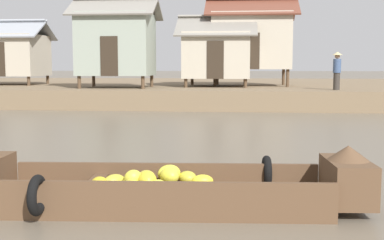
{
  "coord_description": "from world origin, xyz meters",
  "views": [
    {
      "loc": [
        2.47,
        -1.48,
        1.97
      ],
      "look_at": [
        1.56,
        7.84,
        0.94
      ],
      "focal_mm": 46.9,
      "sensor_mm": 36.0,
      "label": 1
    }
  ],
  "objects_px": {
    "stilt_house_mid_right": "(217,54)",
    "vendor_person": "(337,69)",
    "banana_boat": "(162,187)",
    "stilt_house_mid_left": "(116,43)",
    "stilt_house_right": "(251,40)",
    "stilt_house_left": "(11,54)"
  },
  "relations": [
    {
      "from": "stilt_house_mid_right",
      "to": "vendor_person",
      "type": "distance_m",
      "value": 6.38
    },
    {
      "from": "stilt_house_mid_right",
      "to": "vendor_person",
      "type": "height_order",
      "value": "stilt_house_mid_right"
    },
    {
      "from": "banana_boat",
      "to": "stilt_house_mid_left",
      "type": "bearing_deg",
      "value": 105.98
    },
    {
      "from": "stilt_house_mid_left",
      "to": "stilt_house_mid_right",
      "type": "distance_m",
      "value": 5.19
    },
    {
      "from": "stilt_house_mid_left",
      "to": "stilt_house_right",
      "type": "height_order",
      "value": "stilt_house_right"
    },
    {
      "from": "banana_boat",
      "to": "stilt_house_left",
      "type": "bearing_deg",
      "value": 120.02
    },
    {
      "from": "stilt_house_right",
      "to": "vendor_person",
      "type": "distance_m",
      "value": 5.74
    },
    {
      "from": "banana_boat",
      "to": "stilt_house_mid_left",
      "type": "relative_size",
      "value": 1.31
    },
    {
      "from": "stilt_house_mid_left",
      "to": "stilt_house_mid_right",
      "type": "relative_size",
      "value": 1.06
    },
    {
      "from": "banana_boat",
      "to": "vendor_person",
      "type": "relative_size",
      "value": 3.39
    },
    {
      "from": "stilt_house_left",
      "to": "stilt_house_right",
      "type": "height_order",
      "value": "stilt_house_right"
    },
    {
      "from": "banana_boat",
      "to": "stilt_house_mid_left",
      "type": "distance_m",
      "value": 17.98
    },
    {
      "from": "vendor_person",
      "to": "stilt_house_left",
      "type": "bearing_deg",
      "value": 165.43
    },
    {
      "from": "stilt_house_left",
      "to": "stilt_house_right",
      "type": "distance_m",
      "value": 13.27
    },
    {
      "from": "banana_boat",
      "to": "vendor_person",
      "type": "bearing_deg",
      "value": 71.66
    },
    {
      "from": "stilt_house_left",
      "to": "stilt_house_mid_left",
      "type": "bearing_deg",
      "value": -24.67
    },
    {
      "from": "stilt_house_left",
      "to": "stilt_house_mid_left",
      "type": "height_order",
      "value": "stilt_house_mid_left"
    },
    {
      "from": "banana_boat",
      "to": "vendor_person",
      "type": "height_order",
      "value": "vendor_person"
    },
    {
      "from": "stilt_house_mid_left",
      "to": "vendor_person",
      "type": "height_order",
      "value": "stilt_house_mid_left"
    },
    {
      "from": "stilt_house_left",
      "to": "vendor_person",
      "type": "height_order",
      "value": "stilt_house_left"
    },
    {
      "from": "stilt_house_mid_left",
      "to": "stilt_house_mid_right",
      "type": "xyz_separation_m",
      "value": [
        4.74,
        2.05,
        -0.49
      ]
    },
    {
      "from": "vendor_person",
      "to": "stilt_house_mid_left",
      "type": "bearing_deg",
      "value": 172.79
    }
  ]
}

